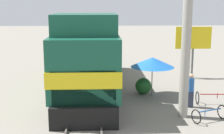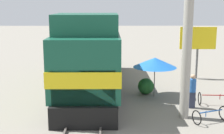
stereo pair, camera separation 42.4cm
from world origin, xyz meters
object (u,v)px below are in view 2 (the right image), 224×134
(vendor_umbrella, at_px, (155,62))
(billboard_sign, at_px, (198,40))
(locomotive, at_px, (91,57))
(person_bystander, at_px, (192,90))
(bicycle_spare, at_px, (210,115))
(bicycle, at_px, (215,99))

(vendor_umbrella, xyz_separation_m, billboard_sign, (3.60, 4.38, 0.72))
(locomotive, xyz_separation_m, vendor_umbrella, (3.63, -1.46, -0.05))
(vendor_umbrella, distance_m, billboard_sign, 5.71)
(locomotive, relative_size, vendor_umbrella, 5.54)
(person_bystander, relative_size, bicycle_spare, 1.05)
(locomotive, height_order, bicycle_spare, locomotive)
(bicycle, bearing_deg, locomotive, 68.72)
(locomotive, bearing_deg, bicycle, -25.19)
(bicycle, xyz_separation_m, bicycle_spare, (-0.98, -2.38, -0.02))
(vendor_umbrella, height_order, billboard_sign, billboard_sign)
(vendor_umbrella, distance_m, bicycle, 3.70)
(vendor_umbrella, xyz_separation_m, bicycle_spare, (1.93, -4.00, -1.63))
(locomotive, height_order, person_bystander, locomotive)
(locomotive, bearing_deg, billboard_sign, 22.03)
(person_bystander, bearing_deg, locomotive, 146.47)
(vendor_umbrella, distance_m, person_bystander, 2.78)
(person_bystander, xyz_separation_m, bicycle_spare, (0.31, -1.98, -0.61))
(person_bystander, distance_m, bicycle_spare, 2.10)
(billboard_sign, relative_size, bicycle, 2.23)
(vendor_umbrella, distance_m, bicycle_spare, 4.73)
(locomotive, xyz_separation_m, person_bystander, (5.25, -3.48, -1.06))
(billboard_sign, xyz_separation_m, bicycle, (-0.69, -6.00, -2.34))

